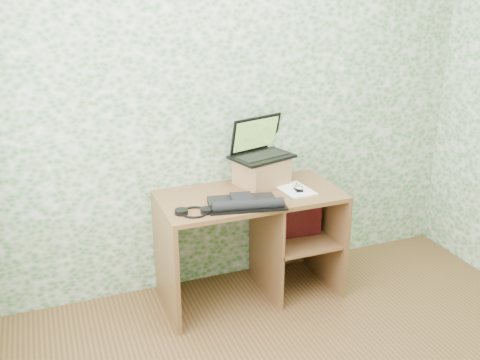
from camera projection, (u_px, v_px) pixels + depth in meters
name	position (u px, v px, depth m)	size (l,w,h in m)	color
wall_back	(234.00, 102.00, 3.59)	(3.50, 3.50, 0.00)	white
desk	(259.00, 227.00, 3.66)	(1.20, 0.60, 0.75)	brown
riser	(262.00, 171.00, 3.66)	(0.32, 0.26, 0.19)	#996F45
laptop	(259.00, 147.00, 3.64)	(0.46, 0.39, 0.27)	black
keyboard	(245.00, 203.00, 3.32)	(0.49, 0.32, 0.07)	black
headphones	(194.00, 212.00, 3.22)	(0.23, 0.20, 0.03)	black
notepad	(295.00, 190.00, 3.57)	(0.19, 0.27, 0.01)	white
mouse	(298.00, 188.00, 3.54)	(0.05, 0.09, 0.03)	silver
pen	(298.00, 186.00, 3.61)	(0.01, 0.01, 0.13)	black
red_box	(301.00, 213.00, 3.71)	(0.27, 0.09, 0.33)	maroon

